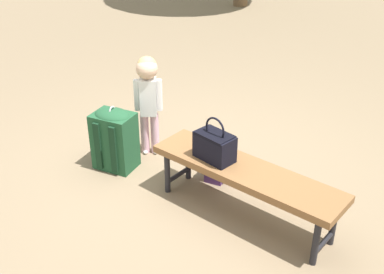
# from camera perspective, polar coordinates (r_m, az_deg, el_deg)

# --- Properties ---
(ground_plane) EXTENTS (40.00, 40.00, 0.00)m
(ground_plane) POSITION_cam_1_polar(r_m,az_deg,el_deg) (4.40, 0.23, -4.92)
(ground_plane) COLOR #7F6B51
(ground_plane) RESTS_ON ground
(park_bench) EXTENTS (1.65, 0.71, 0.45)m
(park_bench) POSITION_cam_1_polar(r_m,az_deg,el_deg) (3.75, 6.37, -4.52)
(park_bench) COLOR brown
(park_bench) RESTS_ON ground
(handbag) EXTENTS (0.34, 0.21, 0.37)m
(handbag) POSITION_cam_1_polar(r_m,az_deg,el_deg) (3.76, 2.72, -0.97)
(handbag) COLOR black
(handbag) RESTS_ON park_bench
(child_standing) EXTENTS (0.20, 0.22, 1.00)m
(child_standing) POSITION_cam_1_polar(r_m,az_deg,el_deg) (4.53, -5.29, 5.55)
(child_standing) COLOR #E5B2C6
(child_standing) RESTS_ON ground
(backpack_large) EXTENTS (0.45, 0.42, 0.63)m
(backpack_large) POSITION_cam_1_polar(r_m,az_deg,el_deg) (4.48, -9.23, -0.01)
(backpack_large) COLOR #1E4C2D
(backpack_large) RESTS_ON ground
(backpack_small) EXTENTS (0.25, 0.27, 0.37)m
(backpack_small) POSITION_cam_1_polar(r_m,az_deg,el_deg) (4.31, 3.06, -2.88)
(backpack_small) COLOR #4C2D66
(backpack_small) RESTS_ON ground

